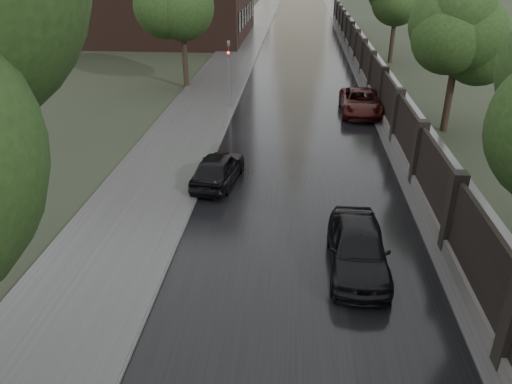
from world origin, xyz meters
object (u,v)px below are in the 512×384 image
(tree_left_far, at_px, (182,8))
(car_right_near, at_px, (358,248))
(tree_right_c, at_px, (397,0))
(hatchback_left, at_px, (218,168))
(traffic_light, at_px, (229,69))
(car_right_far, at_px, (361,102))
(tree_right_b, at_px, (460,34))

(tree_left_far, xyz_separation_m, car_right_near, (9.64, -21.26, -4.52))
(tree_right_c, bearing_deg, car_right_near, -100.62)
(tree_right_c, relative_size, car_right_near, 1.65)
(tree_right_c, xyz_separation_m, hatchback_left, (-10.90, -25.54, -4.30))
(tree_right_c, distance_m, hatchback_left, 28.10)
(tree_left_far, relative_size, traffic_light, 1.85)
(tree_left_far, relative_size, car_right_far, 1.51)
(tree_right_b, bearing_deg, tree_left_far, 152.70)
(traffic_light, distance_m, hatchback_left, 10.72)
(tree_right_b, xyz_separation_m, car_right_near, (-5.86, -13.26, -4.23))
(traffic_light, xyz_separation_m, car_right_far, (7.70, -0.23, -1.72))
(tree_left_far, bearing_deg, tree_right_c, 32.83)
(tree_right_b, bearing_deg, hatchback_left, -145.30)
(car_right_near, bearing_deg, hatchback_left, 132.11)
(tree_right_b, distance_m, car_right_far, 6.53)
(tree_right_b, height_order, car_right_far, tree_right_b)
(tree_right_b, distance_m, tree_right_c, 18.00)
(traffic_light, bearing_deg, tree_right_c, 51.82)
(tree_left_far, bearing_deg, hatchback_left, -73.51)
(tree_right_b, bearing_deg, car_right_near, -113.84)
(tree_left_far, distance_m, traffic_light, 6.84)
(traffic_light, bearing_deg, hatchback_left, -85.10)
(tree_right_b, xyz_separation_m, tree_right_c, (0.00, 18.00, 0.00))
(tree_left_far, xyz_separation_m, traffic_light, (3.70, -5.01, -2.84))
(tree_right_b, distance_m, car_right_near, 15.10)
(tree_right_b, xyz_separation_m, car_right_far, (-4.10, 2.77, -4.27))
(tree_left_far, xyz_separation_m, tree_right_b, (15.50, -8.00, -0.29))
(tree_right_c, bearing_deg, hatchback_left, -113.10)
(traffic_light, bearing_deg, car_right_far, -1.70)
(car_right_near, bearing_deg, traffic_light, 110.80)
(tree_left_far, bearing_deg, traffic_light, -53.53)
(car_right_near, bearing_deg, tree_left_far, 115.11)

